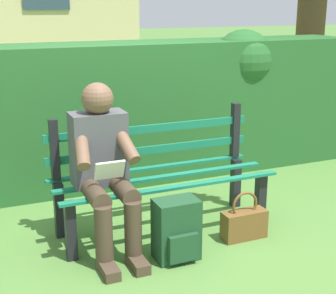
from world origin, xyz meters
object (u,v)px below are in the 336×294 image
at_px(handbag, 244,223).
at_px(person_seated, 104,165).
at_px(backpack, 176,230).
at_px(park_bench, 159,174).

bearing_deg(handbag, person_seated, -15.57).
xyz_separation_m(person_seated, handbag, (-0.97, 0.27, -0.50)).
height_order(person_seated, backpack, person_seated).
distance_m(person_seated, backpack, 0.67).
xyz_separation_m(backpack, handbag, (-0.58, -0.08, -0.09)).
xyz_separation_m(park_bench, backpack, (0.09, 0.53, -0.22)).
bearing_deg(backpack, handbag, -171.90).
relative_size(park_bench, person_seated, 1.42).
bearing_deg(park_bench, handbag, 137.74).
bearing_deg(park_bench, person_seated, 20.43).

